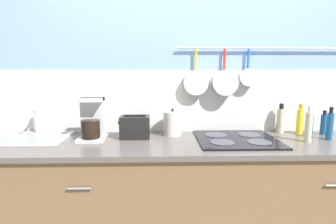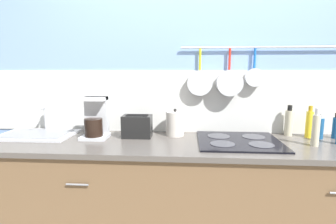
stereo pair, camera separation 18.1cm
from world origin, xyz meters
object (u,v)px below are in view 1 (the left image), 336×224
(bottle_sesame_oil, at_px, (309,126))
(bottle_cooking_wine, at_px, (324,124))
(bottle_dish_soap, at_px, (300,121))
(bottle_hot_sauce, at_px, (310,125))
(coffee_maker, at_px, (92,123))
(toaster, at_px, (135,127))
(kettle, at_px, (172,123))
(bottle_vinegar, at_px, (281,120))
(bottle_olive_oil, at_px, (330,125))

(bottle_sesame_oil, distance_m, bottle_cooking_wine, 0.33)
(bottle_dish_soap, relative_size, bottle_hot_sauce, 1.29)
(coffee_maker, bearing_deg, bottle_cooking_wine, 3.56)
(toaster, bearing_deg, kettle, 14.87)
(coffee_maker, bearing_deg, bottle_vinegar, 6.93)
(bottle_sesame_oil, height_order, bottle_cooking_wine, bottle_sesame_oil)
(kettle, bearing_deg, toaster, -165.13)
(kettle, distance_m, bottle_sesame_oil, 0.97)
(coffee_maker, xyz_separation_m, kettle, (0.59, 0.12, -0.03))
(kettle, bearing_deg, bottle_dish_soap, 0.48)
(kettle, xyz_separation_m, bottle_dish_soap, (1.00, 0.01, 0.01))
(toaster, relative_size, bottle_olive_oil, 0.97)
(bottle_dish_soap, bearing_deg, coffee_maker, -175.54)
(bottle_dish_soap, bearing_deg, kettle, -179.52)
(kettle, height_order, bottle_olive_oil, bottle_olive_oil)
(bottle_vinegar, xyz_separation_m, bottle_sesame_oil, (0.07, -0.29, 0.01))
(bottle_cooking_wine, bearing_deg, bottle_olive_oil, -109.95)
(bottle_vinegar, distance_m, bottle_hot_sauce, 0.21)
(kettle, relative_size, bottle_dish_soap, 0.87)
(coffee_maker, height_order, bottle_sesame_oil, coffee_maker)
(coffee_maker, relative_size, toaster, 1.32)
(bottle_dish_soap, distance_m, bottle_cooking_wine, 0.19)
(toaster, distance_m, bottle_olive_oil, 1.42)
(coffee_maker, bearing_deg, bottle_dish_soap, 4.46)
(coffee_maker, bearing_deg, toaster, 7.59)
(bottle_dish_soap, xyz_separation_m, bottle_olive_oil, (0.13, -0.18, 0.00))
(bottle_sesame_oil, distance_m, bottle_hot_sauce, 0.24)
(coffee_maker, relative_size, bottle_dish_soap, 1.28)
(coffee_maker, bearing_deg, bottle_hot_sauce, 3.32)
(bottle_hot_sauce, bearing_deg, coffee_maker, -176.68)
(bottle_olive_oil, bearing_deg, toaster, 176.19)
(bottle_sesame_oil, height_order, bottle_olive_oil, bottle_sesame_oil)
(toaster, xyz_separation_m, bottle_olive_oil, (1.41, -0.09, 0.02))
(coffee_maker, distance_m, bottle_hot_sauce, 1.66)
(coffee_maker, distance_m, kettle, 0.60)
(kettle, relative_size, bottle_sesame_oil, 0.82)
(bottle_hot_sauce, bearing_deg, kettle, 178.96)
(kettle, height_order, bottle_hot_sauce, kettle)
(bottle_cooking_wine, bearing_deg, coffee_maker, -176.44)
(bottle_sesame_oil, distance_m, bottle_dish_soap, 0.24)
(coffee_maker, relative_size, bottle_sesame_oil, 1.20)
(bottle_sesame_oil, relative_size, bottle_cooking_wine, 1.34)
(bottle_dish_soap, bearing_deg, bottle_sesame_oil, -105.07)
(toaster, relative_size, kettle, 1.11)
(bottle_cooking_wine, bearing_deg, toaster, -177.28)
(kettle, distance_m, bottle_vinegar, 0.88)
(bottle_hot_sauce, bearing_deg, bottle_olive_oil, -67.71)
(bottle_vinegar, bearing_deg, bottle_dish_soap, -22.69)
(kettle, height_order, bottle_sesame_oil, bottle_sesame_oil)
(coffee_maker, relative_size, bottle_cooking_wine, 1.61)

